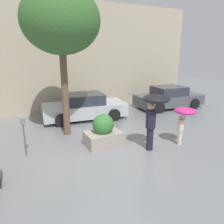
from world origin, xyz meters
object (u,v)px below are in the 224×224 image
(planter_box, at_px, (103,132))
(person_adult, at_px, (154,109))
(street_tree, at_px, (61,21))
(parking_meter, at_px, (23,129))
(person_child, at_px, (184,115))
(parked_car_near, at_px, (84,107))
(parked_car_far, at_px, (168,98))

(planter_box, bearing_deg, person_adult, -41.67)
(planter_box, relative_size, street_tree, 0.23)
(parking_meter, bearing_deg, person_child, -18.38)
(parked_car_near, bearing_deg, person_child, -148.99)
(planter_box, relative_size, person_adult, 0.65)
(person_adult, distance_m, parked_car_near, 4.75)
(parked_car_far, relative_size, parking_meter, 3.14)
(person_adult, height_order, parked_car_far, person_adult)
(person_adult, bearing_deg, planter_box, -169.44)
(street_tree, bearing_deg, person_child, -41.17)
(planter_box, distance_m, parked_car_far, 6.70)
(person_child, distance_m, street_tree, 5.60)
(person_adult, distance_m, street_tree, 4.62)
(parked_car_near, bearing_deg, parking_meter, 141.09)
(person_child, height_order, parking_meter, person_child)
(parked_car_far, bearing_deg, parking_meter, 113.39)
(person_child, xyz_separation_m, parked_car_far, (3.32, 4.48, -0.56))
(parked_car_far, xyz_separation_m, street_tree, (-6.76, -1.47, 3.80))
(person_child, distance_m, parked_car_near, 5.17)
(planter_box, height_order, parking_meter, parking_meter)
(person_adult, distance_m, parked_car_far, 6.37)
(planter_box, distance_m, parked_car_near, 3.46)
(planter_box, bearing_deg, parked_car_far, 28.20)
(parked_car_far, distance_m, parking_meter, 8.97)
(street_tree, relative_size, parking_meter, 4.29)
(person_adult, relative_size, person_child, 1.40)
(street_tree, height_order, parking_meter, street_tree)
(parked_car_near, bearing_deg, street_tree, 148.37)
(planter_box, distance_m, street_tree, 4.33)
(street_tree, bearing_deg, planter_box, -63.14)
(parked_car_near, xyz_separation_m, parking_meter, (-3.20, -3.00, 0.36))
(parked_car_near, bearing_deg, planter_box, 178.50)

